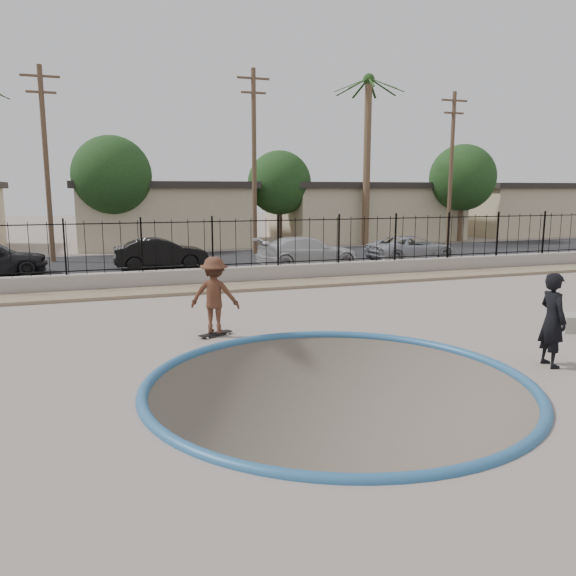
% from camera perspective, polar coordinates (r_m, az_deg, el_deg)
% --- Properties ---
extents(ground, '(120.00, 120.00, 2.20)m').
position_cam_1_polar(ground, '(22.63, -8.36, -1.70)').
color(ground, slate).
rests_on(ground, ground).
extents(bowl_pit, '(6.84, 6.84, 1.80)m').
position_cam_1_polar(bowl_pit, '(10.25, 5.09, -9.68)').
color(bowl_pit, brown).
rests_on(bowl_pit, ground).
extents(coping_ring, '(7.04, 7.04, 0.20)m').
position_cam_1_polar(coping_ring, '(10.25, 5.09, -9.68)').
color(coping_ring, '#295B87').
rests_on(coping_ring, ground).
extents(rock_strip, '(42.00, 1.60, 0.11)m').
position_cam_1_polar(rock_strip, '(19.71, -6.96, 0.01)').
color(rock_strip, '#947B61').
rests_on(rock_strip, ground).
extents(retaining_wall, '(42.00, 0.45, 0.60)m').
position_cam_1_polar(retaining_wall, '(20.74, -7.60, 1.18)').
color(retaining_wall, gray).
rests_on(retaining_wall, ground).
extents(fence, '(40.00, 0.04, 1.80)m').
position_cam_1_polar(fence, '(20.59, -7.68, 4.48)').
color(fence, black).
rests_on(fence, retaining_wall).
extents(street, '(90.00, 8.00, 0.04)m').
position_cam_1_polar(street, '(27.32, -10.35, 2.62)').
color(street, black).
rests_on(street, ground).
extents(house_center, '(10.60, 8.60, 3.90)m').
position_cam_1_polar(house_center, '(36.56, -12.69, 7.44)').
color(house_center, tan).
rests_on(house_center, ground).
extents(house_east, '(12.60, 8.60, 3.90)m').
position_cam_1_polar(house_east, '(40.53, 7.57, 7.82)').
color(house_east, tan).
rests_on(house_east, ground).
extents(house_east_far, '(11.60, 8.60, 3.90)m').
position_cam_1_polar(house_east_far, '(48.39, 22.74, 7.48)').
color(house_east_far, tan).
rests_on(house_east_far, ground).
extents(palm_right, '(2.30, 2.30, 10.30)m').
position_cam_1_polar(palm_right, '(35.80, 8.10, 16.12)').
color(palm_right, brown).
rests_on(palm_right, ground).
extents(utility_pole_left, '(1.70, 0.24, 9.00)m').
position_cam_1_polar(utility_pole_left, '(28.92, -23.36, 11.68)').
color(utility_pole_left, '#473323').
rests_on(utility_pole_left, ground).
extents(utility_pole_mid, '(1.70, 0.24, 9.50)m').
position_cam_1_polar(utility_pole_mid, '(29.93, -3.46, 12.86)').
color(utility_pole_mid, '#473323').
rests_on(utility_pole_mid, ground).
extents(utility_pole_right, '(1.70, 0.24, 9.00)m').
position_cam_1_polar(utility_pole_right, '(35.07, 16.23, 11.66)').
color(utility_pole_right, '#473323').
rests_on(utility_pole_right, ground).
extents(street_tree_left, '(4.32, 4.32, 6.36)m').
position_cam_1_polar(street_tree_left, '(32.84, -17.45, 10.84)').
color(street_tree_left, '#473323').
rests_on(street_tree_left, ground).
extents(street_tree_mid, '(3.96, 3.96, 5.83)m').
position_cam_1_polar(street_tree_mid, '(35.54, -0.87, 10.62)').
color(street_tree_mid, '#473323').
rests_on(street_tree_mid, ground).
extents(street_tree_right, '(4.32, 4.32, 6.36)m').
position_cam_1_polar(street_tree_right, '(39.23, 17.31, 10.63)').
color(street_tree_right, '#473323').
rests_on(street_tree_right, ground).
extents(skater, '(1.33, 1.09, 1.80)m').
position_cam_1_polar(skater, '(13.31, -7.46, -1.12)').
color(skater, brown).
rests_on(skater, ground).
extents(skateboard, '(0.87, 0.54, 0.07)m').
position_cam_1_polar(skateboard, '(13.49, -7.38, -4.62)').
color(skateboard, black).
rests_on(skateboard, ground).
extents(videographer, '(0.53, 0.73, 1.86)m').
position_cam_1_polar(videographer, '(12.12, 25.28, -2.95)').
color(videographer, black).
rests_on(videographer, ground).
extents(car_b, '(4.02, 1.45, 1.32)m').
position_cam_1_polar(car_b, '(25.10, -12.76, 3.45)').
color(car_b, black).
rests_on(car_b, street).
extents(car_c, '(4.66, 1.97, 1.34)m').
position_cam_1_polar(car_c, '(24.99, 2.04, 3.69)').
color(car_c, '#BABABC').
rests_on(car_c, street).
extents(car_d, '(4.59, 2.48, 1.22)m').
position_cam_1_polar(car_d, '(27.68, 12.43, 3.96)').
color(car_d, '#9B9DA3').
rests_on(car_d, street).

